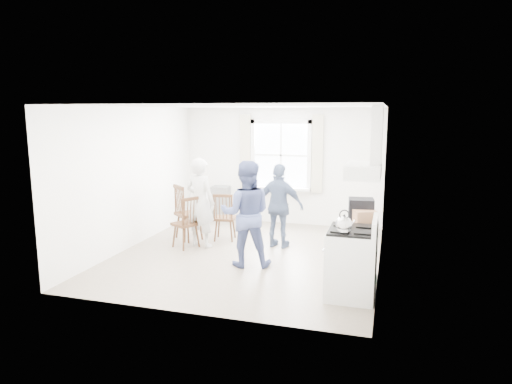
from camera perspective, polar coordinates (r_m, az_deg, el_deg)
name	(u,v)px	position (r m, az deg, el deg)	size (l,w,h in m)	color
room_shell	(248,182)	(7.89, -1.05, 1.20)	(4.62, 5.12, 2.64)	gray
window_assembly	(281,159)	(10.21, 3.10, 4.11)	(1.88, 0.24, 1.70)	white
range_hood	(368,159)	(6.12, 13.82, 4.03)	(0.45, 0.76, 0.94)	white
shelf_unit	(221,203)	(10.67, -4.44, -1.42)	(0.40, 0.30, 0.80)	slate
gas_stove	(351,262)	(6.42, 11.84, -8.57)	(0.68, 0.76, 1.12)	white
kettle	(344,225)	(6.07, 10.93, -4.05)	(0.22, 0.22, 0.31)	silver
low_cabinet	(360,250)	(7.10, 12.88, -7.10)	(0.50, 0.55, 0.90)	white
stereo_stack	(361,209)	(7.02, 12.99, -2.12)	(0.40, 0.37, 0.33)	black
cardboard_box	(365,217)	(6.82, 13.43, -3.07)	(0.30, 0.22, 0.19)	#B07B55
windsor_chair_a	(224,212)	(8.90, -4.07, -2.51)	(0.46, 0.45, 0.96)	#3F2414
windsor_chair_b	(183,206)	(9.08, -9.12, -1.78)	(0.65, 0.65, 1.10)	#3F2414
windsor_chair_c	(189,217)	(8.49, -8.42, -3.09)	(0.56, 0.56, 0.98)	#3F2414
person_left	(200,203)	(8.55, -6.96, -1.32)	(0.61, 0.61, 1.68)	silver
person_mid	(246,214)	(7.42, -1.25, -2.74)	(0.85, 0.85, 1.74)	#4A568A
person_right	(280,206)	(8.46, 2.96, -1.75)	(0.92, 0.92, 1.57)	navy
potted_plant	(277,180)	(10.20, 2.68, 1.49)	(0.16, 0.16, 0.30)	#377C41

